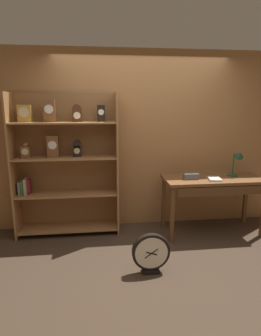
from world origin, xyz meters
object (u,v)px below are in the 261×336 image
at_px(open_repair_manual, 214,179).
at_px(round_clock_large, 151,253).
at_px(workbench, 214,185).
at_px(toolbox_small, 191,176).
at_px(bookshelf, 64,164).
at_px(desk_lamp, 238,159).

distance_m(open_repair_manual, round_clock_large, 1.45).
relative_size(workbench, toolbox_small, 6.98).
bearing_deg(open_repair_manual, workbench, 78.81).
xyz_separation_m(open_repair_manual, round_clock_large, (-1.04, -0.82, -0.59)).
bearing_deg(open_repair_manual, toolbox_small, 176.95).
distance_m(bookshelf, round_clock_large, 1.74).
bearing_deg(round_clock_large, toolbox_small, 50.97).
bearing_deg(desk_lamp, open_repair_manual, -159.03).
distance_m(workbench, desk_lamp, 0.51).
distance_m(desk_lamp, round_clock_large, 1.92).
relative_size(workbench, round_clock_large, 3.06).
height_order(bookshelf, open_repair_manual, bookshelf).
relative_size(desk_lamp, toolbox_small, 1.98).
bearing_deg(round_clock_large, bookshelf, 131.20).
bearing_deg(toolbox_small, open_repair_manual, -13.01).
bearing_deg(workbench, toolbox_small, -178.53).
distance_m(workbench, round_clock_large, 1.48).
relative_size(toolbox_small, round_clock_large, 0.44).
bearing_deg(toolbox_small, desk_lamp, 6.45).
bearing_deg(bookshelf, round_clock_large, -48.80).
height_order(bookshelf, toolbox_small, bookshelf).
xyz_separation_m(toolbox_small, open_repair_manual, (0.31, -0.07, -0.03)).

